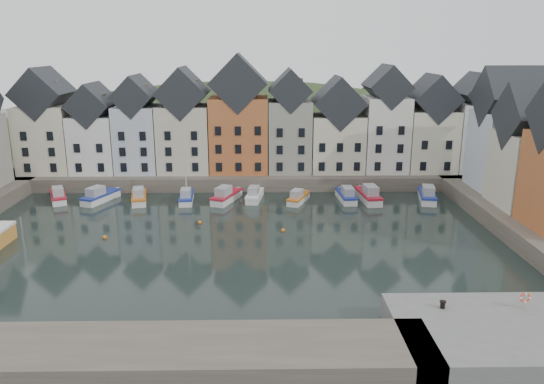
{
  "coord_description": "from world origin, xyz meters",
  "views": [
    {
      "loc": [
        3.73,
        -52.86,
        20.82
      ],
      "look_at": [
        4.73,
        6.0,
        4.49
      ],
      "focal_mm": 35.0,
      "sensor_mm": 36.0,
      "label": 1
    }
  ],
  "objects_px": {
    "boat_a": "(58,196)",
    "life_ring_post": "(525,298)",
    "mooring_bollard": "(443,304)",
    "boat_d": "(186,197)"
  },
  "relations": [
    {
      "from": "life_ring_post",
      "to": "mooring_bollard",
      "type": "bearing_deg",
      "value": 178.33
    },
    {
      "from": "boat_a",
      "to": "life_ring_post",
      "type": "bearing_deg",
      "value": -60.62
    },
    {
      "from": "boat_a",
      "to": "boat_d",
      "type": "distance_m",
      "value": 17.78
    },
    {
      "from": "boat_a",
      "to": "life_ring_post",
      "type": "distance_m",
      "value": 59.52
    },
    {
      "from": "mooring_bollard",
      "to": "boat_d",
      "type": "bearing_deg",
      "value": 124.45
    },
    {
      "from": "boat_a",
      "to": "life_ring_post",
      "type": "height_order",
      "value": "life_ring_post"
    },
    {
      "from": "boat_d",
      "to": "life_ring_post",
      "type": "relative_size",
      "value": 8.55
    },
    {
      "from": "boat_a",
      "to": "boat_d",
      "type": "xyz_separation_m",
      "value": [
        17.76,
        -0.67,
        0.02
      ]
    },
    {
      "from": "life_ring_post",
      "to": "boat_d",
      "type": "bearing_deg",
      "value": 130.5
    },
    {
      "from": "boat_a",
      "to": "mooring_bollard",
      "type": "relative_size",
      "value": 11.32
    }
  ]
}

